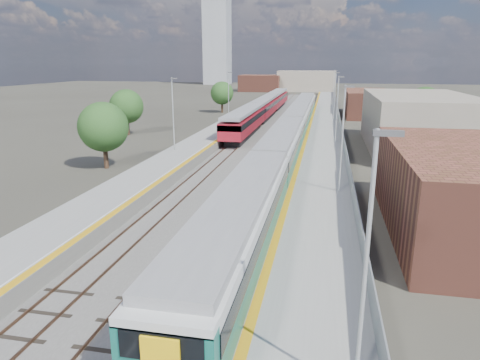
% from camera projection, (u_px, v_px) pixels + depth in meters
% --- Properties ---
extents(ground, '(320.00, 320.00, 0.00)m').
position_uv_depth(ground, '(285.00, 137.00, 58.86)').
color(ground, '#47443A').
rests_on(ground, ground).
extents(ballast_bed, '(10.50, 155.00, 0.06)m').
position_uv_depth(ballast_bed, '(271.00, 134.00, 61.64)').
color(ballast_bed, '#565451').
rests_on(ballast_bed, ground).
extents(tracks, '(8.96, 160.00, 0.17)m').
position_uv_depth(tracks, '(276.00, 132.00, 63.09)').
color(tracks, '#4C3323').
rests_on(tracks, ground).
extents(platform_right, '(4.70, 155.00, 8.52)m').
position_uv_depth(platform_right, '(324.00, 132.00, 60.07)').
color(platform_right, slate).
rests_on(platform_right, ground).
extents(platform_left, '(4.30, 155.00, 8.52)m').
position_uv_depth(platform_left, '(225.00, 129.00, 62.79)').
color(platform_left, slate).
rests_on(platform_left, ground).
extents(buildings, '(72.00, 185.50, 40.00)m').
position_uv_depth(buildings, '(257.00, 60.00, 143.17)').
color(buildings, brown).
rests_on(buildings, ground).
extents(green_train, '(2.95, 82.13, 3.25)m').
position_uv_depth(green_train, '(291.00, 130.00, 50.08)').
color(green_train, black).
rests_on(green_train, ground).
extents(red_train, '(2.90, 58.88, 3.67)m').
position_uv_depth(red_train, '(265.00, 107.00, 77.20)').
color(red_train, black).
rests_on(red_train, ground).
extents(tree_a, '(4.74, 4.74, 6.42)m').
position_uv_depth(tree_a, '(103.00, 127.00, 40.71)').
color(tree_a, '#382619').
rests_on(tree_a, ground).
extents(tree_b, '(4.72, 4.72, 6.39)m').
position_uv_depth(tree_b, '(126.00, 106.00, 59.79)').
color(tree_b, '#382619').
rests_on(tree_b, ground).
extents(tree_c, '(4.63, 4.63, 6.27)m').
position_uv_depth(tree_c, '(222.00, 93.00, 86.54)').
color(tree_c, '#382619').
rests_on(tree_c, ground).
extents(tree_d, '(4.82, 4.82, 6.54)m').
position_uv_depth(tree_d, '(425.00, 103.00, 63.48)').
color(tree_d, '#382619').
rests_on(tree_d, ground).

